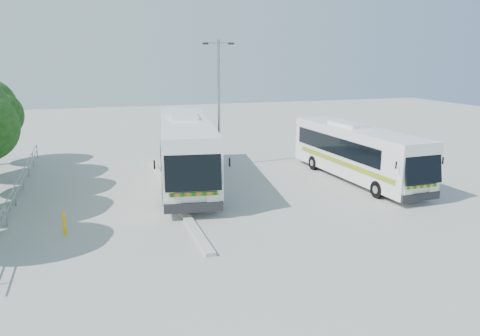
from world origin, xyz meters
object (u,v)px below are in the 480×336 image
object	(u,v)px
coach_main	(186,149)
lamppost	(219,98)
coach_adjacent	(356,152)
bollard	(64,224)

from	to	relation	value
coach_main	lamppost	bearing A→B (deg)	58.45
coach_adjacent	lamppost	xyz separation A→B (m)	(-6.79, 6.03, 2.86)
lamppost	coach_adjacent	bearing A→B (deg)	-34.30
coach_main	lamppost	xyz separation A→B (m)	(3.01, 3.54, 2.54)
coach_adjacent	bollard	bearing A→B (deg)	-168.03
coach_main	coach_adjacent	size ratio (longest dim) A/B	1.19
lamppost	bollard	size ratio (longest dim) A/B	8.06
lamppost	bollard	bearing A→B (deg)	-125.73
coach_main	bollard	distance (m)	9.44
lamppost	bollard	world-z (taller)	lamppost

